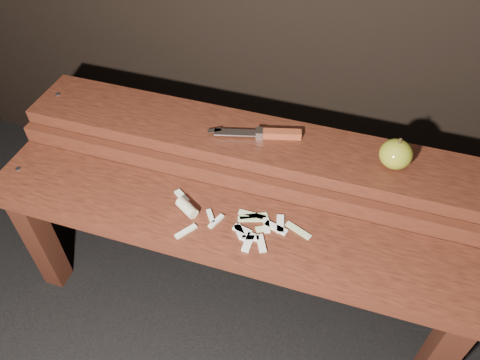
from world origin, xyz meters
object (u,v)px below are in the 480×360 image
(knife, at_px, (270,134))
(bench_front_tier, at_px, (224,243))
(apple, at_px, (396,154))
(bench_rear_tier, at_px, (252,162))

(knife, bearing_deg, bench_front_tier, -99.24)
(bench_front_tier, distance_m, apple, 0.45)
(bench_front_tier, height_order, bench_rear_tier, bench_rear_tier)
(apple, bearing_deg, bench_front_tier, -145.62)
(apple, height_order, knife, apple)
(bench_front_tier, bearing_deg, bench_rear_tier, 90.00)
(bench_front_tier, distance_m, bench_rear_tier, 0.23)
(bench_rear_tier, relative_size, apple, 15.00)
(bench_front_tier, relative_size, knife, 5.22)
(knife, bearing_deg, bench_rear_tier, -161.15)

